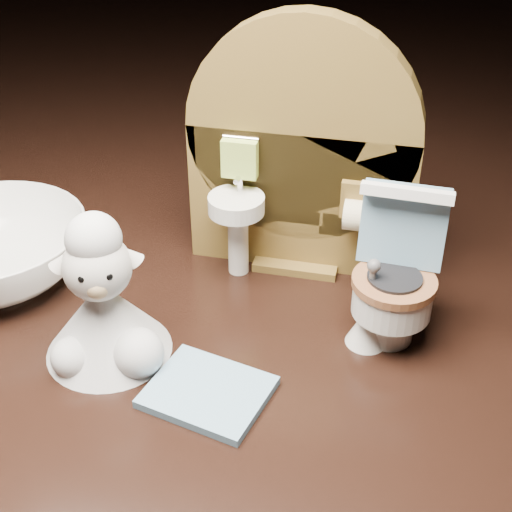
{
  "coord_description": "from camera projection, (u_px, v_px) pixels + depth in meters",
  "views": [
    {
      "loc": [
        0.06,
        -0.29,
        0.24
      ],
      "look_at": [
        -0.01,
        -0.0,
        0.05
      ],
      "focal_mm": 50.0,
      "sensor_mm": 36.0,
      "label": 1
    }
  ],
  "objects": [
    {
      "name": "backdrop_panel",
      "position": [
        300.0,
        164.0,
        0.4
      ],
      "size": [
        0.13,
        0.05,
        0.15
      ],
      "color": "brown",
      "rests_on": "ground"
    },
    {
      "name": "toy_toilet",
      "position": [
        396.0,
        281.0,
        0.37
      ],
      "size": [
        0.04,
        0.06,
        0.08
      ],
      "rotation": [
        0.0,
        0.0,
        -0.05
      ],
      "color": "white",
      "rests_on": "ground"
    },
    {
      "name": "toilet_brush",
      "position": [
        368.0,
        321.0,
        0.37
      ],
      "size": [
        0.02,
        0.02,
        0.05
      ],
      "color": "white",
      "rests_on": "ground"
    },
    {
      "name": "bath_mat",
      "position": [
        208.0,
        392.0,
        0.34
      ],
      "size": [
        0.06,
        0.06,
        0.0
      ],
      "primitive_type": "cube",
      "rotation": [
        0.0,
        0.0,
        -0.23
      ],
      "color": "#6D9AB7",
      "rests_on": "ground"
    },
    {
      "name": "plush_lamb",
      "position": [
        104.0,
        308.0,
        0.35
      ],
      "size": [
        0.07,
        0.06,
        0.08
      ],
      "rotation": [
        0.0,
        0.0,
        0.39
      ],
      "color": "silver",
      "rests_on": "ground"
    }
  ]
}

